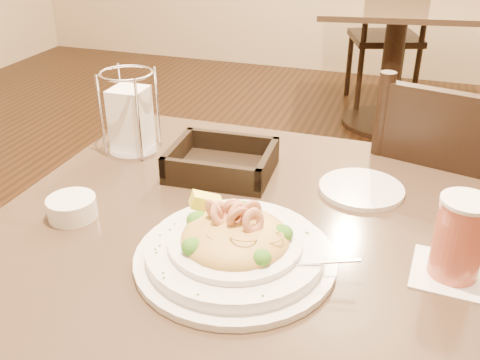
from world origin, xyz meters
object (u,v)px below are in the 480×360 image
(dining_chair_far, at_px, (388,32))
(drink_glass, at_px, (459,239))
(napkin_caddy, at_px, (131,118))
(main_table, at_px, (237,319))
(bread_basket, at_px, (222,164))
(side_plate, at_px, (361,189))
(butter_ramekin, at_px, (72,208))
(background_table, at_px, (394,44))
(dining_chair_near, at_px, (451,234))
(pasta_bowl, at_px, (235,245))

(dining_chair_far, height_order, drink_glass, dining_chair_far)
(dining_chair_far, height_order, napkin_caddy, same)
(dining_chair_far, bearing_deg, main_table, 70.16)
(bread_basket, height_order, side_plate, bread_basket)
(bread_basket, distance_m, butter_ramekin, 0.33)
(main_table, height_order, bread_basket, bread_basket)
(background_table, relative_size, napkin_caddy, 5.36)
(background_table, xyz_separation_m, napkin_caddy, (-0.47, -2.24, 0.31))
(dining_chair_near, relative_size, side_plate, 5.41)
(background_table, height_order, side_plate, side_plate)
(napkin_caddy, bearing_deg, dining_chair_far, 81.07)
(butter_ramekin, bearing_deg, dining_chair_near, 37.60)
(napkin_caddy, bearing_deg, butter_ramekin, -83.22)
(drink_glass, height_order, side_plate, drink_glass)
(dining_chair_near, height_order, pasta_bowl, dining_chair_near)
(pasta_bowl, relative_size, drink_glass, 2.67)
(main_table, distance_m, dining_chair_far, 2.79)
(background_table, height_order, butter_ramekin, butter_ramekin)
(main_table, relative_size, background_table, 0.87)
(bread_basket, xyz_separation_m, napkin_caddy, (-0.24, 0.04, 0.06))
(drink_glass, height_order, bread_basket, drink_glass)
(background_table, relative_size, pasta_bowl, 2.81)
(dining_chair_near, bearing_deg, background_table, -67.96)
(dining_chair_far, distance_m, butter_ramekin, 2.90)
(main_table, xyz_separation_m, napkin_caddy, (-0.33, 0.22, 0.31))
(background_table, distance_m, napkin_caddy, 2.31)
(dining_chair_far, height_order, side_plate, dining_chair_far)
(butter_ramekin, bearing_deg, background_table, 80.36)
(background_table, relative_size, drink_glass, 7.50)
(main_table, distance_m, side_plate, 0.37)
(pasta_bowl, xyz_separation_m, side_plate, (0.17, 0.30, -0.03))
(dining_chair_near, height_order, dining_chair_far, same)
(dining_chair_near, distance_m, dining_chair_far, 2.34)
(side_plate, distance_m, butter_ramekin, 0.57)
(dining_chair_near, bearing_deg, napkin_caddy, 32.28)
(dining_chair_near, bearing_deg, pasta_bowl, 70.29)
(dining_chair_far, relative_size, napkin_caddy, 4.82)
(butter_ramekin, bearing_deg, main_table, 14.42)
(dining_chair_far, xyz_separation_m, bread_basket, (-0.16, -2.61, 0.26))
(dining_chair_far, height_order, pasta_bowl, dining_chair_far)
(dining_chair_near, xyz_separation_m, dining_chair_far, (-0.35, 2.31, 0.00))
(bread_basket, bearing_deg, side_plate, 2.39)
(bread_basket, relative_size, napkin_caddy, 1.17)
(background_table, xyz_separation_m, dining_chair_near, (0.29, -1.98, -0.01))
(napkin_caddy, relative_size, butter_ramekin, 2.13)
(dining_chair_far, bearing_deg, background_table, 82.66)
(main_table, bearing_deg, background_table, 86.91)
(pasta_bowl, distance_m, side_plate, 0.35)
(main_table, relative_size, side_plate, 5.24)
(dining_chair_far, xyz_separation_m, napkin_caddy, (-0.40, -2.56, 0.32))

